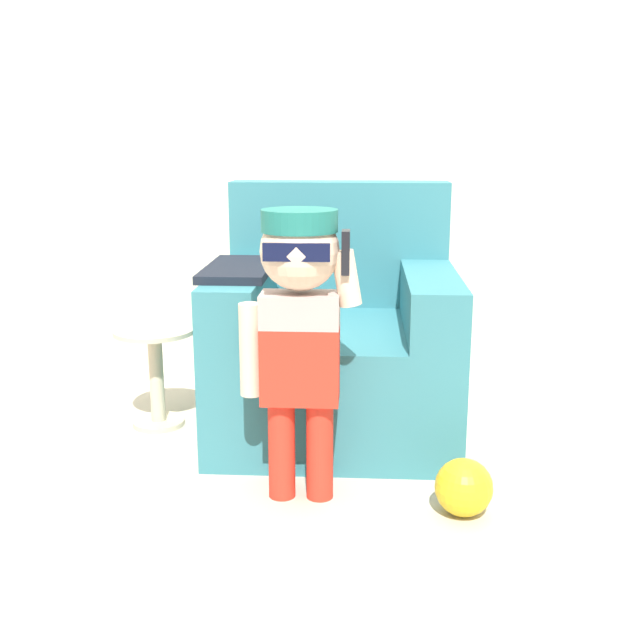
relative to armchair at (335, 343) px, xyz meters
The scene contains 6 objects.
ground_plane 0.38m from the armchair, 146.86° to the right, with size 10.00×10.00×0.00m, color #BCB29E.
wall_back 1.13m from the armchair, 104.17° to the left, with size 10.00×0.05×2.60m.
armchair is the anchor object (origin of this frame).
person_child 0.71m from the armchair, 97.72° to the right, with size 0.38×0.28×0.93m.
side_table 0.72m from the armchair, behind, with size 0.32×0.32×0.40m.
toy_ball 0.88m from the armchair, 59.95° to the right, with size 0.18×0.18×0.18m.
Camera 1 is at (0.25, -2.77, 1.13)m, focal length 42.00 mm.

